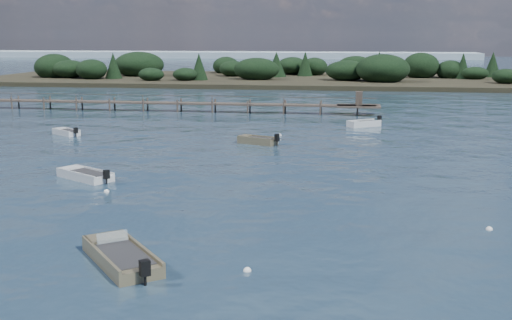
% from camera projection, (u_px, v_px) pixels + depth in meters
% --- Properties ---
extents(ground, '(400.00, 400.00, 0.00)m').
position_uv_depth(ground, '(328.00, 103.00, 86.71)').
color(ground, '#182938').
rests_on(ground, ground).
extents(tender_far_grey_b, '(3.57, 3.00, 1.29)m').
position_uv_depth(tender_far_grey_b, '(364.00, 125.00, 64.82)').
color(tender_far_grey_b, '#B2B7BA').
rests_on(tender_far_grey_b, ground).
extents(dinghy_mid_grey, '(4.35, 3.53, 1.14)m').
position_uv_depth(dinghy_mid_grey, '(85.00, 176.00, 41.29)').
color(dinghy_mid_grey, '#B2B7BA').
rests_on(dinghy_mid_grey, ground).
extents(tender_far_white, '(3.76, 2.51, 1.28)m').
position_uv_depth(tender_far_white, '(258.00, 142.00, 54.53)').
color(tender_far_white, brown).
rests_on(tender_far_white, ground).
extents(tender_far_grey, '(3.18, 2.75, 1.09)m').
position_uv_depth(tender_far_grey, '(66.00, 133.00, 59.44)').
color(tender_far_grey, '#B2B7BA').
rests_on(tender_far_grey, ground).
extents(dinghy_near_olive, '(4.55, 5.02, 1.31)m').
position_uv_depth(dinghy_near_olive, '(121.00, 259.00, 26.04)').
color(dinghy_near_olive, brown).
rests_on(dinghy_near_olive, ground).
extents(buoy_a, '(0.32, 0.32, 0.32)m').
position_uv_depth(buoy_a, '(247.00, 271.00, 25.19)').
color(buoy_a, white).
rests_on(buoy_a, ground).
extents(buoy_b, '(0.32, 0.32, 0.32)m').
position_uv_depth(buoy_b, '(489.00, 230.00, 30.53)').
color(buoy_b, white).
rests_on(buoy_b, ground).
extents(buoy_c, '(0.32, 0.32, 0.32)m').
position_uv_depth(buoy_c, '(107.00, 192.00, 37.87)').
color(buoy_c, white).
rests_on(buoy_c, ground).
extents(buoy_e, '(0.32, 0.32, 0.32)m').
position_uv_depth(buoy_e, '(280.00, 136.00, 59.05)').
color(buoy_e, white).
rests_on(buoy_e, ground).
extents(jetty, '(64.50, 3.20, 3.40)m').
position_uv_depth(jetty, '(145.00, 103.00, 78.13)').
color(jetty, '#443A32').
rests_on(jetty, ground).
extents(far_headland, '(190.00, 40.00, 5.80)m').
position_uv_depth(far_headland, '(470.00, 73.00, 121.39)').
color(far_headland, black).
rests_on(far_headland, ground).
extents(distant_haze, '(280.00, 20.00, 2.40)m').
position_uv_depth(distant_haze, '(127.00, 57.00, 265.06)').
color(distant_haze, '#92A8B5').
rests_on(distant_haze, ground).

